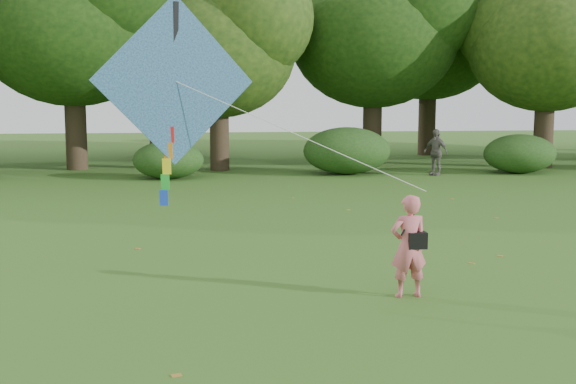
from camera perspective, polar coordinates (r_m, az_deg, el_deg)
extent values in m
plane|color=#265114|center=(11.11, 7.77, -8.98)|extent=(100.00, 100.00, 0.00)
imported|color=#CE616A|center=(11.51, 9.50, -4.24)|extent=(0.63, 0.44, 1.63)
imported|color=#69625D|center=(28.93, 11.58, 3.11)|extent=(1.01, 1.12, 1.83)
cube|color=black|center=(11.49, 10.13, -3.77)|extent=(0.30, 0.20, 0.26)
cylinder|color=black|center=(11.39, 9.61, -2.24)|extent=(0.33, 0.14, 0.47)
cube|color=#2761A9|center=(11.88, -8.94, 8.66)|extent=(2.57, 0.98, 2.72)
cube|color=black|center=(11.91, -8.93, 8.66)|extent=(0.19, 0.29, 2.49)
cylinder|color=white|center=(11.43, 0.81, 4.51)|extent=(3.88, 1.14, 1.72)
cube|color=red|center=(11.92, -9.33, 4.50)|extent=(0.14, 0.06, 0.26)
cube|color=orange|center=(11.94, -9.45, 3.25)|extent=(0.14, 0.06, 0.26)
cube|color=yellow|center=(11.97, -9.56, 2.01)|extent=(0.14, 0.06, 0.26)
cube|color=green|center=(12.00, -9.68, 0.77)|extent=(0.14, 0.06, 0.26)
cube|color=blue|center=(12.03, -9.79, -0.46)|extent=(0.14, 0.06, 0.26)
cylinder|color=#3A2D1E|center=(31.76, -16.43, 5.18)|extent=(0.88, 0.88, 3.85)
ellipsoid|color=#1E3F11|center=(31.86, -16.72, 12.61)|extent=(8.00, 8.00, 6.80)
cylinder|color=#3A2D1E|center=(30.34, -5.44, 4.69)|extent=(0.80, 0.80, 3.15)
ellipsoid|color=#1E3F11|center=(30.35, -5.52, 10.99)|extent=(6.40, 6.40, 5.44)
cylinder|color=#3A2D1E|center=(33.23, 6.68, 5.39)|extent=(0.86, 0.86, 3.67)
ellipsoid|color=#1E3F11|center=(33.30, 6.79, 12.16)|extent=(7.60, 7.60, 6.46)
cylinder|color=#3A2D1E|center=(33.26, 19.55, 4.79)|extent=(0.83, 0.83, 3.43)
ellipsoid|color=#1E3F11|center=(33.30, 19.84, 10.96)|extent=(6.80, 6.80, 5.78)
cylinder|color=#3A2D1E|center=(37.89, -10.29, 5.48)|extent=(0.84, 0.84, 3.50)
ellipsoid|color=#1E3F11|center=(37.92, -10.42, 11.03)|extent=(7.00, 7.00, 5.95)
cylinder|color=#3A2D1E|center=(38.63, 10.93, 5.89)|extent=(0.90, 0.90, 4.02)
ellipsoid|color=#1E3F11|center=(38.73, 11.09, 12.05)|extent=(7.80, 7.80, 6.63)
ellipsoid|color=#264919|center=(27.53, -9.44, 2.51)|extent=(2.66, 2.09, 1.42)
ellipsoid|color=#264919|center=(28.85, 4.67, 3.28)|extent=(3.50, 2.75, 1.88)
ellipsoid|color=#264919|center=(30.57, 17.85, 2.90)|extent=(2.94, 2.31, 1.58)
cube|color=olive|center=(15.31, -11.80, -4.40)|extent=(0.14, 0.12, 0.01)
cube|color=olive|center=(21.67, 9.02, -0.77)|extent=(0.09, 0.13, 0.01)
cube|color=olive|center=(14.14, 14.31, -5.49)|extent=(0.14, 0.13, 0.01)
cube|color=olive|center=(22.54, 12.85, -0.54)|extent=(0.14, 0.14, 0.01)
cube|color=olive|center=(20.02, 4.78, -1.41)|extent=(0.14, 0.14, 0.01)
cube|color=olive|center=(14.93, 16.39, -4.87)|extent=(0.14, 0.14, 0.01)
cube|color=olive|center=(22.25, 0.33, -0.45)|extent=(0.14, 0.14, 0.01)
cube|color=olive|center=(19.43, 16.09, -1.96)|extent=(0.13, 0.14, 0.01)
cube|color=olive|center=(8.58, -8.80, -14.13)|extent=(0.14, 0.11, 0.01)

